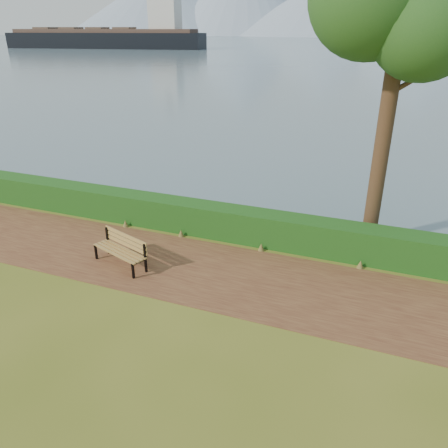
% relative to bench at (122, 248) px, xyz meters
% --- Properties ---
extents(ground, '(140.00, 140.00, 0.00)m').
position_rel_bench_xyz_m(ground, '(1.82, 0.18, -0.52)').
color(ground, '#54621C').
rests_on(ground, ground).
extents(path, '(40.00, 3.40, 0.01)m').
position_rel_bench_xyz_m(path, '(1.82, 0.48, -0.52)').
color(path, '#51281B').
rests_on(path, ground).
extents(hedge, '(32.00, 0.85, 1.00)m').
position_rel_bench_xyz_m(hedge, '(1.82, 2.78, -0.02)').
color(hedge, '#164914').
rests_on(hedge, ground).
extents(water, '(700.00, 510.00, 0.00)m').
position_rel_bench_xyz_m(water, '(1.82, 260.18, -0.52)').
color(water, '#415C69').
rests_on(water, ground).
extents(bench, '(1.87, 1.08, 0.90)m').
position_rel_bench_xyz_m(bench, '(0.00, 0.00, 0.00)').
color(bench, black).
rests_on(bench, ground).
extents(cargo_ship, '(66.09, 20.15, 19.82)m').
position_rel_bench_xyz_m(cargo_ship, '(-82.64, 119.62, 2.43)').
color(cargo_ship, black).
rests_on(cargo_ship, ground).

